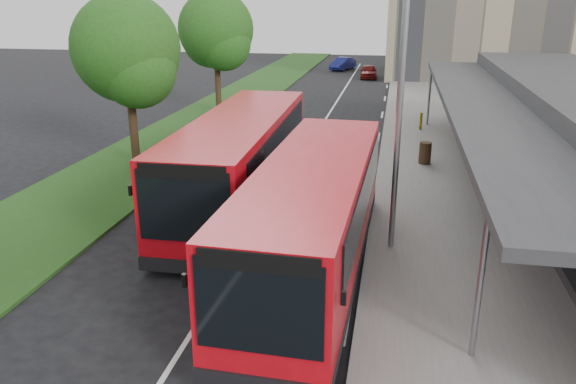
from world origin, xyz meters
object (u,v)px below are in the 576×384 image
bollard (421,121)px  car_far (343,64)px  car_near (369,71)px  tree_far (216,34)px  bus_second (240,162)px  litter_bin (425,153)px  lamp_post_near (398,87)px  tree_mid (127,56)px  lamp_post_far (400,37)px  bus_main (313,217)px

bollard → car_far: size_ratio=0.24×
bollard → car_near: bearing=100.7°
bollard → car_near: 21.42m
tree_far → bus_second: (6.00, -16.38, -3.15)m
litter_bin → car_near: 28.04m
tree_far → lamp_post_near: 22.06m
bus_second → lamp_post_near: bearing=-28.8°
tree_far → bus_second: size_ratio=0.66×
tree_mid → bollard: (12.50, 8.58, -4.04)m
lamp_post_near → lamp_post_far: size_ratio=1.00×
car_near → bus_main: bearing=-92.3°
bus_second → bollard: (6.50, 12.96, -1.03)m
tree_far → lamp_post_near: bearing=-59.7°
tree_far → tree_mid: bearing=-90.0°
car_near → litter_bin: bearing=-85.2°
tree_far → car_far: (5.64, 23.25, -4.17)m
bus_second → tree_far: bearing=108.9°
bus_second → litter_bin: bearing=42.8°
bus_main → bus_second: (-3.17, 4.39, 0.07)m
bollard → car_far: bearing=104.4°
tree_mid → bus_second: tree_mid is taller
bus_main → bollard: size_ratio=11.86×
bus_main → car_near: bus_main is taller
bus_main → tree_mid: bearing=137.9°
tree_far → litter_bin: (12.47, -10.13, -4.17)m
bollard → lamp_post_far: bearing=107.4°
litter_bin → bollard: size_ratio=1.02×
lamp_post_far → car_far: (-5.49, 22.31, -4.10)m
lamp_post_far → car_far: size_ratio=2.15×
lamp_post_far → bus_main: 22.03m
litter_bin → car_far: (-6.83, 33.39, -0.00)m
tree_far → litter_bin: 16.60m
tree_mid → car_far: (5.64, 35.25, -4.03)m
car_near → tree_far: bearing=-119.1°
lamp_post_far → litter_bin: bearing=-83.1°
lamp_post_near → bus_main: lamp_post_near is taller
tree_far → bollard: bearing=-15.3°
car_near → lamp_post_far: bearing=-84.4°
car_near → car_far: (-2.87, 5.63, 0.00)m
tree_mid → car_near: bearing=74.0°
litter_bin → car_far: 34.08m
tree_far → bus_main: size_ratio=0.69×
lamp_post_near → tree_far: bearing=120.3°
lamp_post_far → tree_mid: bearing=-130.7°
bus_main → bus_second: size_ratio=0.96×
bus_main → tree_far: bearing=115.4°
tree_mid → bus_main: bearing=-43.7°
bus_main → lamp_post_far: bearing=86.4°
bollard → tree_far: bearing=164.7°
bus_second → car_far: (-0.36, 39.63, -1.02)m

